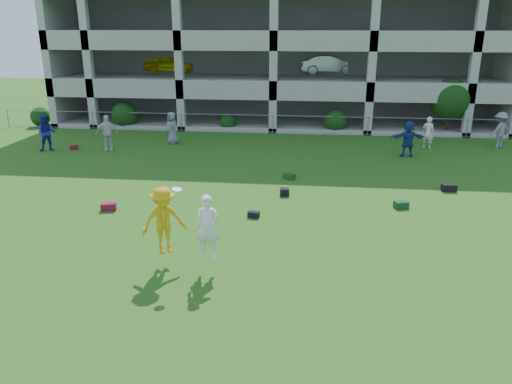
# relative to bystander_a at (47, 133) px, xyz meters

# --- Properties ---
(ground) EXTENTS (100.00, 100.00, 0.00)m
(ground) POSITION_rel_bystander_a_xyz_m (11.95, -12.96, -1.00)
(ground) COLOR #235114
(ground) RESTS_ON ground
(bystander_a) EXTENTS (1.20, 1.10, 2.00)m
(bystander_a) POSITION_rel_bystander_a_xyz_m (0.00, 0.00, 0.00)
(bystander_a) COLOR navy
(bystander_a) RESTS_ON ground
(bystander_b) EXTENTS (1.25, 0.78, 1.98)m
(bystander_b) POSITION_rel_bystander_a_xyz_m (3.25, 0.45, -0.01)
(bystander_b) COLOR silver
(bystander_b) RESTS_ON ground
(bystander_c) EXTENTS (1.07, 1.03, 1.85)m
(bystander_c) POSITION_rel_bystander_a_xyz_m (6.34, 2.52, -0.08)
(bystander_c) COLOR slate
(bystander_c) RESTS_ON ground
(bystander_d) EXTENTS (1.81, 0.70, 1.91)m
(bystander_d) POSITION_rel_bystander_a_xyz_m (19.49, 0.95, -0.05)
(bystander_d) COLOR navy
(bystander_d) RESTS_ON ground
(bystander_e) EXTENTS (0.79, 0.70, 1.80)m
(bystander_e) POSITION_rel_bystander_a_xyz_m (20.95, 2.95, -0.10)
(bystander_e) COLOR silver
(bystander_e) RESTS_ON ground
(bystander_f) EXTENTS (1.51, 1.34, 2.03)m
(bystander_f) POSITION_rel_bystander_a_xyz_m (24.95, 3.50, 0.01)
(bystander_f) COLOR gray
(bystander_f) RESTS_ON ground
(bag_red_a) EXTENTS (0.61, 0.43, 0.28)m
(bag_red_a) POSITION_rel_bystander_a_xyz_m (6.92, -8.60, -0.86)
(bag_red_a) COLOR #5C0F1C
(bag_red_a) RESTS_ON ground
(bag_black_b) EXTENTS (0.45, 0.33, 0.22)m
(bag_black_b) POSITION_rel_bystander_a_xyz_m (12.44, -8.71, -0.89)
(bag_black_b) COLOR black
(bag_black_b) RESTS_ON ground
(bag_green_c) EXTENTS (0.58, 0.48, 0.26)m
(bag_green_c) POSITION_rel_bystander_a_xyz_m (17.93, -7.10, -0.87)
(bag_green_c) COLOR #153B1E
(bag_green_c) RESTS_ON ground
(crate_d) EXTENTS (0.40, 0.40, 0.30)m
(crate_d) POSITION_rel_bystander_a_xyz_m (13.42, -6.14, -0.85)
(crate_d) COLOR black
(crate_d) RESTS_ON ground
(bag_black_e) EXTENTS (0.62, 0.35, 0.30)m
(bag_black_e) POSITION_rel_bystander_a_xyz_m (20.26, -4.81, -0.85)
(bag_black_e) COLOR black
(bag_black_e) RESTS_ON ground
(bag_red_f) EXTENTS (0.53, 0.46, 0.24)m
(bag_red_f) POSITION_rel_bystander_a_xyz_m (1.25, 0.44, -0.88)
(bag_red_f) COLOR #58170F
(bag_red_f) RESTS_ON ground
(bag_green_g) EXTENTS (0.58, 0.52, 0.25)m
(bag_green_g) POSITION_rel_bystander_a_xyz_m (13.50, -3.82, -0.88)
(bag_green_g) COLOR #153915
(bag_green_g) RESTS_ON ground
(frisbee_contest) EXTENTS (2.40, 1.25, 2.03)m
(frisbee_contest) POSITION_rel_bystander_a_xyz_m (10.66, -12.80, 0.38)
(frisbee_contest) COLOR gold
(frisbee_contest) RESTS_ON ground
(parking_garage) EXTENTS (30.00, 14.00, 12.00)m
(parking_garage) POSITION_rel_bystander_a_xyz_m (11.94, 14.74, 5.01)
(parking_garage) COLOR #9E998C
(parking_garage) RESTS_ON ground
(fence) EXTENTS (36.06, 0.06, 1.20)m
(fence) POSITION_rel_bystander_a_xyz_m (11.95, 6.04, -0.39)
(fence) COLOR gray
(fence) RESTS_ON ground
(shrub_row) EXTENTS (34.38, 2.52, 3.50)m
(shrub_row) POSITION_rel_bystander_a_xyz_m (16.54, 6.74, 0.51)
(shrub_row) COLOR #163D11
(shrub_row) RESTS_ON ground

